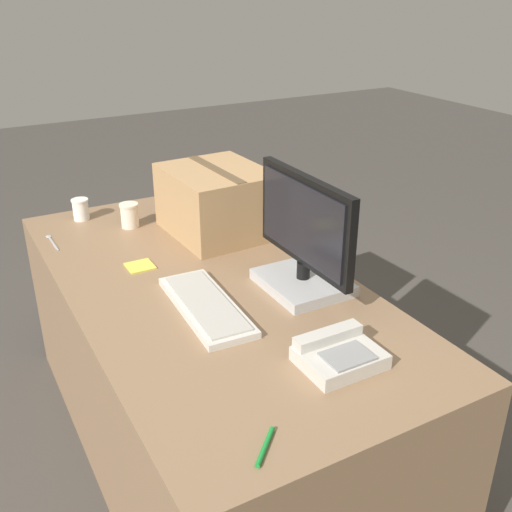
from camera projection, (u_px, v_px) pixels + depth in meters
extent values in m
plane|color=#47423D|center=(212.00, 442.00, 2.34)|extent=(12.00, 12.00, 0.00)
cube|color=#8C6B4C|center=(209.00, 367.00, 2.19)|extent=(1.80, 0.90, 0.71)
cube|color=#B7B7B7|center=(303.00, 282.00, 1.99)|extent=(0.29, 0.25, 0.04)
cylinder|color=black|center=(303.00, 270.00, 1.97)|extent=(0.04, 0.04, 0.06)
cube|color=black|center=(305.00, 220.00, 1.89)|extent=(0.49, 0.03, 0.29)
cube|color=black|center=(301.00, 221.00, 1.89)|extent=(0.45, 0.01, 0.25)
cube|color=beige|center=(206.00, 306.00, 1.86)|extent=(0.46, 0.18, 0.02)
cube|color=#B7B2A8|center=(206.00, 302.00, 1.86)|extent=(0.42, 0.15, 0.01)
cube|color=beige|center=(340.00, 358.00, 1.59)|extent=(0.17, 0.21, 0.04)
cube|color=beige|center=(328.00, 336.00, 1.63)|extent=(0.05, 0.20, 0.03)
cube|color=gray|center=(347.00, 356.00, 1.56)|extent=(0.10, 0.13, 0.01)
cylinder|color=white|center=(81.00, 210.00, 2.53)|extent=(0.07, 0.07, 0.08)
cylinder|color=white|center=(79.00, 200.00, 2.51)|extent=(0.07, 0.07, 0.01)
cylinder|color=beige|center=(130.00, 216.00, 2.46)|extent=(0.07, 0.07, 0.09)
cylinder|color=beige|center=(129.00, 205.00, 2.44)|extent=(0.08, 0.08, 0.01)
cube|color=#B2B2B7|center=(54.00, 244.00, 2.32)|extent=(0.14, 0.01, 0.00)
ellipsoid|color=#B2B2B7|center=(49.00, 236.00, 2.38)|extent=(0.03, 0.02, 0.00)
cube|color=tan|center=(217.00, 201.00, 2.38)|extent=(0.44, 0.38, 0.26)
cube|color=brown|center=(216.00, 169.00, 2.32)|extent=(0.41, 0.06, 0.00)
cylinder|color=#198C33|center=(265.00, 447.00, 1.32)|extent=(0.09, 0.10, 0.01)
cube|color=#E5DB4C|center=(140.00, 266.00, 2.14)|extent=(0.09, 0.09, 0.01)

